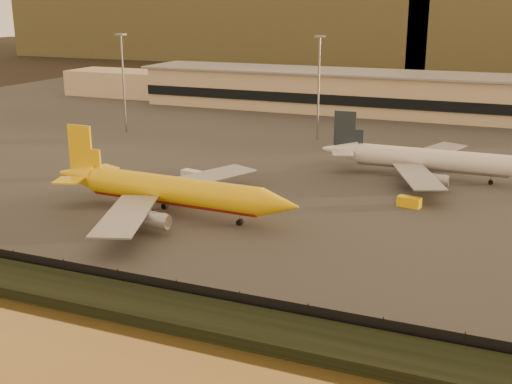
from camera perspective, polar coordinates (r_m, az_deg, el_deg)
ground at (r=87.52m, az=-4.00°, el=-5.87°), size 900.00×900.00×0.00m
embankment at (r=73.81m, az=-9.98°, el=-9.94°), size 320.00×7.00×1.40m
tarmac at (r=174.35m, az=10.08°, el=5.29°), size 320.00×220.00×0.20m
perimeter_fence at (r=76.60m, az=-8.40°, el=-8.35°), size 300.00×0.05×2.20m
terminal_building at (r=206.04m, az=8.11°, el=8.81°), size 202.00×25.00×12.60m
apron_light_masts at (r=149.82m, az=14.32°, el=9.27°), size 152.20×12.20×25.40m
distant_hills at (r=416.18m, az=15.24°, el=15.70°), size 470.00×160.00×70.00m
dhl_cargo_jet at (r=103.96m, az=-7.68°, el=0.11°), size 44.54×43.68×13.32m
white_narrowbody_jet at (r=129.13m, az=15.00°, el=2.76°), size 42.22×41.38×12.17m
gse_vehicle_yellow at (r=110.75m, az=13.46°, el=-0.86°), size 4.11×2.46×1.73m
gse_vehicle_white at (r=124.92m, az=-5.74°, el=1.51°), size 4.42×2.70×1.85m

